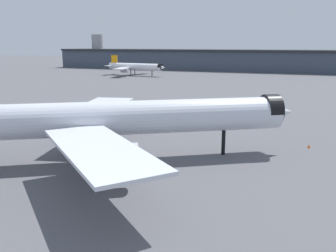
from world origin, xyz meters
name	(u,v)px	position (x,y,z in m)	size (l,w,h in m)	color
ground	(126,156)	(0.00, 0.00, 0.00)	(900.00, 900.00, 0.00)	#56565B
airliner_near_gate	(122,119)	(0.27, -1.91, 6.46)	(52.01, 46.67, 14.67)	silver
airliner_far_taxiway	(135,67)	(-45.21, 140.78, 4.87)	(37.84, 33.83, 11.06)	white
terminal_building	(204,59)	(-13.96, 193.82, 7.03)	(217.99, 53.72, 24.24)	#3D4756
traffic_cone_near_nose	(309,146)	(28.83, 11.52, 0.33)	(0.52, 0.52, 0.65)	#F2600C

